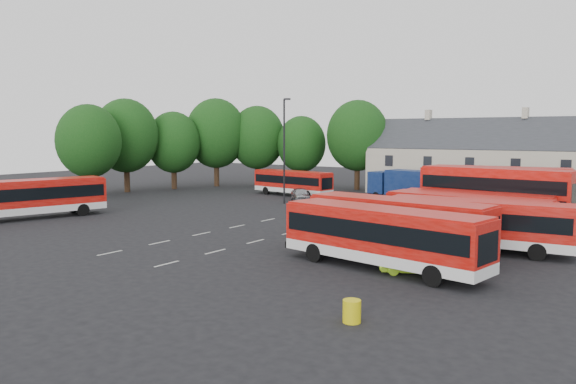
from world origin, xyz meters
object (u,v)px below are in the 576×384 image
at_px(silver_car, 301,195).
at_px(lime_car, 414,262).
at_px(box_truck, 405,184).
at_px(grit_bin, 352,311).
at_px(lamppost, 284,148).
at_px(bus_west, 33,195).
at_px(bus_row_a, 382,233).
at_px(bus_dd_south, 495,194).

xyz_separation_m(silver_car, lime_car, (21.98, -22.24, -0.14)).
xyz_separation_m(box_truck, grit_bin, (13.64, -36.59, -1.47)).
bearing_deg(lamppost, bus_west, -119.46).
bearing_deg(grit_bin, bus_row_a, 108.24).
xyz_separation_m(bus_row_a, lamppost, (-20.62, 19.95, 3.79)).
distance_m(box_truck, lime_car, 30.83).
bearing_deg(lime_car, box_truck, -5.16).
bearing_deg(box_truck, lamppost, -130.28).
bearing_deg(bus_west, grit_bin, -88.21).
xyz_separation_m(bus_dd_south, box_truck, (-12.20, 11.31, -0.73)).
bearing_deg(bus_dd_south, bus_west, -145.89).
xyz_separation_m(bus_west, lime_car, (34.06, 0.78, -1.41)).
bearing_deg(bus_west, silver_car, -13.47).
bearing_deg(bus_west, lime_car, -74.46).
distance_m(bus_dd_south, box_truck, 16.65).
distance_m(silver_car, lime_car, 31.27).
relative_size(bus_dd_south, lime_car, 3.20).
bearing_deg(box_truck, lime_car, -56.14).
height_order(box_truck, lamppost, lamppost).
bearing_deg(bus_west, box_truck, -22.34).
bearing_deg(silver_car, bus_dd_south, -57.79).
bearing_deg(silver_car, lamppost, -143.78).
xyz_separation_m(bus_west, grit_bin, (35.05, -7.73, -1.57)).
relative_size(box_truck, grit_bin, 9.16).
relative_size(silver_car, lamppost, 0.40).
height_order(box_truck, lime_car, box_truck).
xyz_separation_m(bus_dd_south, grit_bin, (1.44, -25.28, -2.20)).
distance_m(bus_dd_south, lamppost, 22.39).
distance_m(bus_dd_south, bus_west, 37.92).
bearing_deg(silver_car, bus_west, -161.24).
distance_m(bus_dd_south, silver_car, 22.29).
height_order(box_truck, grit_bin, box_truck).
bearing_deg(grit_bin, lamppost, 129.51).
distance_m(lime_car, lamppost, 30.38).
distance_m(bus_row_a, lamppost, 28.94).
distance_m(lime_car, grit_bin, 8.57).
relative_size(bus_west, lamppost, 1.12).
relative_size(bus_row_a, silver_car, 2.78).
relative_size(box_truck, lime_car, 2.24).
bearing_deg(grit_bin, bus_west, 167.56).
bearing_deg(bus_row_a, bus_west, -169.88).
height_order(bus_west, lamppost, lamppost).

